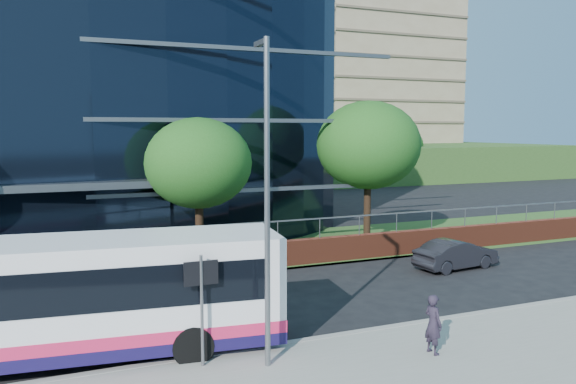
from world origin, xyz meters
name	(u,v)px	position (x,y,z in m)	size (l,w,h in m)	color
ground	(7,376)	(0.00, 0.00, 0.00)	(200.00, 200.00, 0.00)	black
grass_verge	(476,231)	(24.00, 11.00, 0.06)	(36.00, 8.00, 0.12)	#2D511E
retaining_wall	(464,238)	(20.00, 7.30, 0.61)	(34.00, 0.40, 2.11)	maroon
apartment_block	(294,92)	(32.00, 57.21, 11.11)	(60.00, 42.00, 30.00)	#2D511E
street_sign	(201,287)	(4.50, -1.59, 2.15)	(0.85, 0.09, 2.80)	slate
tree_far_c	(198,163)	(7.00, 9.00, 4.54)	(4.62, 4.62, 6.51)	black
tree_far_d	(368,145)	(16.00, 10.00, 5.19)	(5.28, 5.28, 7.44)	black
tree_dist_e	(288,143)	(24.00, 40.00, 4.54)	(4.62, 4.62, 6.51)	black
tree_dist_f	(405,144)	(40.00, 42.00, 4.21)	(4.29, 4.29, 6.05)	black
streetlight_east	(267,194)	(6.00, -2.17, 4.44)	(0.15, 0.77, 8.00)	slate
city_bus	(57,299)	(1.22, 0.37, 1.69)	(11.97, 4.00, 3.18)	white
parked_car	(456,254)	(17.12, 4.38, 0.64)	(1.35, 3.86, 1.27)	black
pedestrian	(433,324)	(10.26, -3.14, 0.94)	(0.58, 0.38, 1.58)	#251D2C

